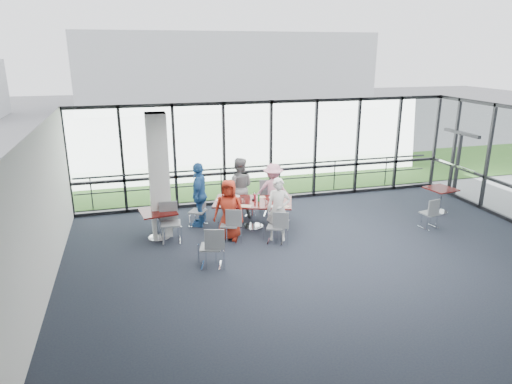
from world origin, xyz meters
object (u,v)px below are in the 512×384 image
object	(u,v)px
diner_far_right	(273,190)
chair_spare_la	(211,247)
diner_near_right	(278,210)
structural_column	(159,176)
side_table_right	(440,192)
diner_far_left	(239,187)
chair_main_fl	(242,200)
main_table	(253,205)
chair_spare_r	(430,213)
chair_spare_lb	(171,224)
chair_main_fr	(272,199)
chair_main_end	(198,211)
chair_main_nl	(230,225)
side_table_left	(158,215)
diner_end	(199,194)
diner_near_left	(229,210)
chair_main_nr	(275,227)

from	to	relation	value
diner_far_right	chair_spare_la	size ratio (longest dim) A/B	1.67
diner_near_right	diner_far_right	distance (m)	1.80
structural_column	side_table_right	distance (m)	8.20
diner_far_left	chair_main_fl	size ratio (longest dim) A/B	2.02
diner_near_right	diner_far_left	size ratio (longest dim) A/B	0.94
main_table	chair_spare_r	world-z (taller)	chair_spare_r
main_table	chair_spare_lb	world-z (taller)	chair_spare_lb
chair_main_fr	chair_main_end	distance (m)	2.26
chair_main_nl	chair_main_end	bearing A→B (deg)	138.19
diner_far_right	chair_spare_r	distance (m)	4.36
side_table_left	diner_end	world-z (taller)	diner_end
diner_near_right	diner_end	xyz separation A→B (m)	(-1.76, 1.56, 0.07)
main_table	chair_main_end	xyz separation A→B (m)	(-1.44, 0.49, -0.22)
chair_spare_r	diner_near_left	bearing A→B (deg)	160.53
chair_main_nl	chair_main_fr	distance (m)	2.23
chair_main_fl	chair_main_fr	world-z (taller)	chair_main_fr
side_table_left	chair_spare_r	size ratio (longest dim) A/B	1.17
chair_main_end	diner_far_right	bearing A→B (deg)	127.95
chair_main_fl	chair_main_nl	bearing A→B (deg)	99.27
side_table_left	chair_main_end	distance (m)	1.27
diner_near_right	side_table_right	bearing A→B (deg)	28.30
main_table	diner_near_right	xyz separation A→B (m)	(0.39, -1.01, 0.18)
main_table	diner_end	bearing A→B (deg)	177.82
diner_near_left	chair_main_nr	world-z (taller)	diner_near_left
diner_far_left	chair_main_fr	xyz separation A→B (m)	(0.95, -0.17, -0.38)
structural_column	diner_end	world-z (taller)	structural_column
structural_column	diner_far_left	bearing A→B (deg)	19.65
chair_main_fl	structural_column	bearing A→B (deg)	53.34
chair_spare_lb	side_table_left	bearing A→B (deg)	-43.41
diner_end	chair_main_fl	distance (m)	1.49
side_table_right	chair_spare_la	bearing A→B (deg)	-166.44
chair_main_end	main_table	bearing A→B (deg)	102.92
chair_main_fl	chair_spare_r	bearing A→B (deg)	-175.67
diner_near_left	chair_main_nl	distance (m)	0.38
diner_far_left	chair_main_nr	distance (m)	2.22
structural_column	diner_end	size ratio (longest dim) A/B	1.80
chair_main_nl	chair_spare_la	xyz separation A→B (m)	(-0.71, -1.30, 0.03)
chair_main_nr	chair_spare_r	xyz separation A→B (m)	(4.35, -0.17, 0.00)
chair_spare_la	chair_main_nr	bearing A→B (deg)	41.19
chair_main_fr	chair_spare_lb	distance (m)	3.28
chair_main_fl	chair_main_end	world-z (taller)	chair_main_fl
side_table_right	diner_far_left	size ratio (longest dim) A/B	0.51
chair_main_end	chair_spare_r	distance (m)	6.33
main_table	chair_main_fl	bearing A→B (deg)	112.90
diner_near_right	diner_end	bearing A→B (deg)	159.25
main_table	chair_main_end	size ratio (longest dim) A/B	2.78
main_table	diner_far_right	bearing A→B (deg)	62.20
diner_end	diner_near_left	bearing A→B (deg)	46.08
diner_near_left	chair_main_nr	distance (m)	1.26
diner_end	chair_main_end	bearing A→B (deg)	-31.99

